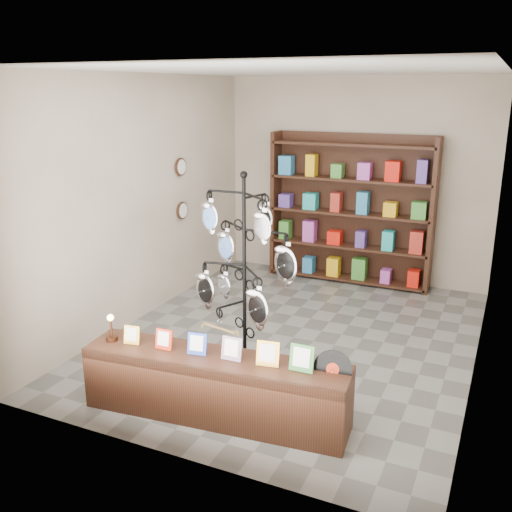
{
  "coord_description": "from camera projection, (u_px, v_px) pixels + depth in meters",
  "views": [
    {
      "loc": [
        2.17,
        -5.79,
        2.83
      ],
      "look_at": [
        -0.03,
        -1.0,
        1.27
      ],
      "focal_mm": 40.0,
      "sensor_mm": 36.0,
      "label": 1
    }
  ],
  "objects": [
    {
      "name": "ground",
      "position": [
        293.0,
        337.0,
        6.72
      ],
      "size": [
        5.0,
        5.0,
        0.0
      ],
      "primitive_type": "plane",
      "color": "slate",
      "rests_on": "ground"
    },
    {
      "name": "front_shelf",
      "position": [
        215.0,
        387.0,
        5.03
      ],
      "size": [
        2.42,
        0.72,
        0.84
      ],
      "rotation": [
        0.0,
        0.0,
        0.1
      ],
      "color": "black",
      "rests_on": "ground"
    },
    {
      "name": "back_shelving",
      "position": [
        350.0,
        214.0,
        8.43
      ],
      "size": [
        2.42,
        0.36,
        2.2
      ],
      "color": "black",
      "rests_on": "ground"
    },
    {
      "name": "room_envelope",
      "position": [
        296.0,
        181.0,
        6.19
      ],
      "size": [
        5.0,
        5.0,
        5.0
      ],
      "color": "#C3B19D",
      "rests_on": "ground"
    },
    {
      "name": "wall_clocks",
      "position": [
        181.0,
        189.0,
        7.78
      ],
      "size": [
        0.03,
        0.24,
        0.84
      ],
      "color": "black",
      "rests_on": "ground"
    },
    {
      "name": "display_tree",
      "position": [
        244.0,
        265.0,
        5.37
      ],
      "size": [
        1.13,
        1.11,
        2.11
      ],
      "rotation": [
        0.0,
        0.0,
        -0.31
      ],
      "color": "black",
      "rests_on": "ground"
    }
  ]
}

